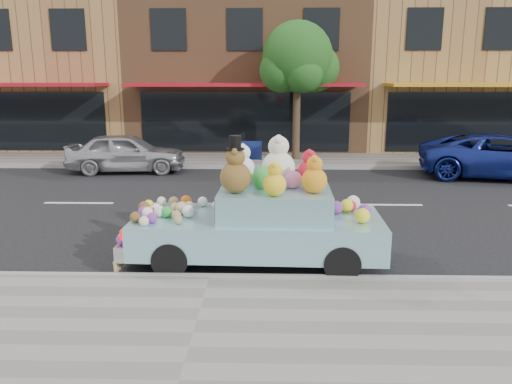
{
  "coord_description": "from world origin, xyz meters",
  "views": [
    {
      "loc": [
        0.92,
        -12.48,
        3.26
      ],
      "look_at": [
        0.72,
        -3.94,
        1.25
      ],
      "focal_mm": 35.0,
      "sensor_mm": 36.0,
      "label": 1
    }
  ],
  "objects_px": {
    "car_blue": "(502,156)",
    "art_car": "(259,218)",
    "street_tree": "(298,63)",
    "car_silver": "(126,153)"
  },
  "relations": [
    {
      "from": "street_tree",
      "to": "art_car",
      "type": "bearing_deg",
      "value": -96.7
    },
    {
      "from": "car_blue",
      "to": "art_car",
      "type": "height_order",
      "value": "art_car"
    },
    {
      "from": "car_silver",
      "to": "art_car",
      "type": "relative_size",
      "value": 0.87
    },
    {
      "from": "street_tree",
      "to": "art_car",
      "type": "relative_size",
      "value": 1.15
    },
    {
      "from": "art_car",
      "to": "street_tree",
      "type": "bearing_deg",
      "value": 84.98
    },
    {
      "from": "car_silver",
      "to": "art_car",
      "type": "height_order",
      "value": "art_car"
    },
    {
      "from": "car_silver",
      "to": "art_car",
      "type": "bearing_deg",
      "value": -154.97
    },
    {
      "from": "car_blue",
      "to": "art_car",
      "type": "distance_m",
      "value": 10.88
    },
    {
      "from": "car_silver",
      "to": "car_blue",
      "type": "xyz_separation_m",
      "value": [
        12.4,
        -0.69,
        0.03
      ]
    },
    {
      "from": "car_blue",
      "to": "art_car",
      "type": "bearing_deg",
      "value": 146.32
    }
  ]
}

